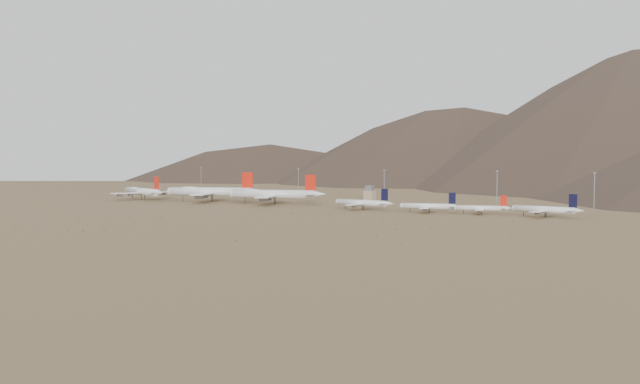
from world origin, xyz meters
The scene contains 16 objects.
ground centered at (0.00, 0.00, 0.00)m, with size 3000.00×3000.00×0.00m, color olive.
mountain_ridge centered at (0.00, 900.00, 150.00)m, with size 4400.00×1000.00×300.00m.
widebody_west centered at (-135.53, 26.71, 6.95)m, with size 64.96×51.84×20.16m.
widebody_centre centered at (-70.58, 37.12, 8.19)m, with size 75.74×60.69×23.75m.
widebody_east centered at (-11.39, 39.78, 7.82)m, with size 72.99×58.27×22.68m.
narrowbody_a centered at (72.81, 26.62, 4.90)m, with size 45.76×32.77×15.09m.
narrowbody_b centered at (120.83, 27.96, 4.37)m, with size 40.01×29.48×13.45m.
narrowbody_c centered at (153.93, 34.51, 3.98)m, with size 35.98×26.74×12.26m.
narrowbody_d centered at (194.16, 33.59, 4.79)m, with size 44.64×32.29×14.75m.
control_tower centered at (30.00, 120.00, 5.32)m, with size 8.00×8.00×12.00m.
mast_far_west centered at (-153.73, 122.46, 14.20)m, with size 2.00×0.60×25.70m.
mast_west centered at (-44.26, 125.89, 14.20)m, with size 2.00×0.60×25.70m.
mast_centre centered at (45.97, 114.31, 14.20)m, with size 2.00×0.60×25.70m.
mast_east centered at (132.40, 135.12, 14.20)m, with size 2.00×0.60×25.70m.
mast_far_east centered at (207.10, 116.06, 14.20)m, with size 2.00×0.60×25.70m.
desert_scrub centered at (20.83, -80.56, 0.32)m, with size 415.90×183.77×0.86m.
Camera 1 is at (298.72, -406.00, 39.02)m, focal length 40.00 mm.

